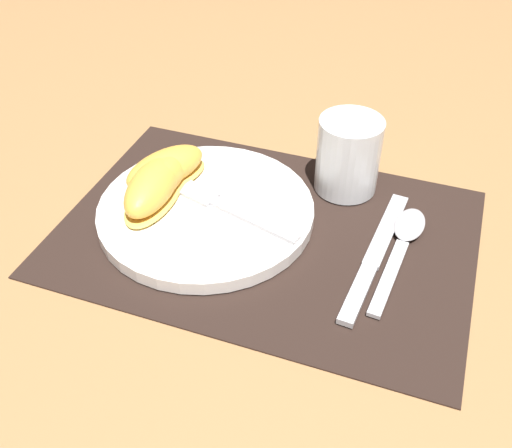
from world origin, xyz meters
The scene contains 10 objects.
ground_plane centered at (0.00, 0.00, 0.00)m, with size 3.00×3.00×0.00m, color #A37547.
placemat centered at (0.00, 0.00, 0.00)m, with size 0.47×0.32×0.00m.
plate centered at (-0.07, 0.00, 0.01)m, with size 0.25×0.25×0.02m.
juice_glass centered at (0.07, 0.11, 0.04)m, with size 0.08×0.08×0.09m.
knife centered at (0.13, 0.00, 0.01)m, with size 0.04×0.22×0.01m.
spoon centered at (0.15, 0.04, 0.01)m, with size 0.04×0.18×0.01m.
fork centered at (-0.06, 0.01, 0.02)m, with size 0.19×0.07×0.00m.
citrus_wedge_0 centered at (-0.14, 0.03, 0.04)m, with size 0.10×0.12×0.04m.
citrus_wedge_1 centered at (-0.13, 0.01, 0.04)m, with size 0.05×0.10×0.04m.
citrus_wedge_2 centered at (-0.14, -0.01, 0.04)m, with size 0.06×0.12×0.04m.
Camera 1 is at (0.16, -0.49, 0.46)m, focal length 42.00 mm.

